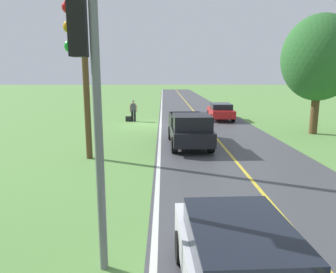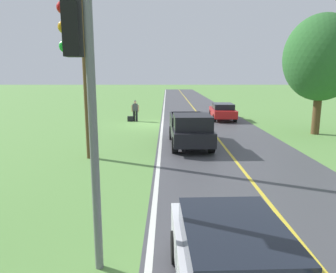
{
  "view_description": "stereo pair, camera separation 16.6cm",
  "coord_description": "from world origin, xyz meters",
  "px_view_note": "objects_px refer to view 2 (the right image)",
  "views": [
    {
      "loc": [
        -1.12,
        24.31,
        3.79
      ],
      "look_at": [
        -1.32,
        10.79,
        1.14
      ],
      "focal_mm": 33.65,
      "sensor_mm": 36.0,
      "label": 1
    },
    {
      "loc": [
        -1.28,
        24.31,
        3.79
      ],
      "look_at": [
        -1.32,
        10.79,
        1.14
      ],
      "focal_mm": 33.65,
      "sensor_mm": 36.0,
      "label": 2
    }
  ],
  "objects_px": {
    "tree_far_side_near": "(322,58)",
    "utility_pole_roadside": "(86,68)",
    "pickup_truck_passing": "(190,129)",
    "sedan_ahead_same_lane": "(235,267)",
    "sedan_near_oncoming": "(223,111)",
    "hitchhiker_walking": "(135,109)",
    "traffic_light_mast": "(83,88)",
    "suitcase_carried": "(130,119)"
  },
  "relations": [
    {
      "from": "traffic_light_mast",
      "to": "sedan_near_oncoming",
      "type": "xyz_separation_m",
      "value": [
        -6.26,
        -21.11,
        -2.8
      ]
    },
    {
      "from": "hitchhiker_walking",
      "to": "tree_far_side_near",
      "type": "xyz_separation_m",
      "value": [
        -12.28,
        5.8,
        3.84
      ]
    },
    {
      "from": "traffic_light_mast",
      "to": "utility_pole_roadside",
      "type": "distance_m",
      "value": 8.73
    },
    {
      "from": "sedan_near_oncoming",
      "to": "sedan_ahead_same_lane",
      "type": "relative_size",
      "value": 1.0
    },
    {
      "from": "sedan_ahead_same_lane",
      "to": "sedan_near_oncoming",
      "type": "bearing_deg",
      "value": -99.33
    },
    {
      "from": "suitcase_carried",
      "to": "sedan_ahead_same_lane",
      "type": "distance_m",
      "value": 21.69
    },
    {
      "from": "traffic_light_mast",
      "to": "pickup_truck_passing",
      "type": "bearing_deg",
      "value": -104.22
    },
    {
      "from": "tree_far_side_near",
      "to": "utility_pole_roadside",
      "type": "relative_size",
      "value": 0.91
    },
    {
      "from": "traffic_light_mast",
      "to": "sedan_ahead_same_lane",
      "type": "relative_size",
      "value": 1.16
    },
    {
      "from": "sedan_near_oncoming",
      "to": "sedan_ahead_same_lane",
      "type": "bearing_deg",
      "value": 80.67
    },
    {
      "from": "suitcase_carried",
      "to": "pickup_truck_passing",
      "type": "height_order",
      "value": "pickup_truck_passing"
    },
    {
      "from": "sedan_ahead_same_lane",
      "to": "utility_pole_roadside",
      "type": "distance_m",
      "value": 11.19
    },
    {
      "from": "traffic_light_mast",
      "to": "tree_far_side_near",
      "type": "distance_m",
      "value": 18.29
    },
    {
      "from": "hitchhiker_walking",
      "to": "traffic_light_mast",
      "type": "height_order",
      "value": "traffic_light_mast"
    },
    {
      "from": "suitcase_carried",
      "to": "utility_pole_roadside",
      "type": "bearing_deg",
      "value": -5.35
    },
    {
      "from": "pickup_truck_passing",
      "to": "sedan_ahead_same_lane",
      "type": "relative_size",
      "value": 1.22
    },
    {
      "from": "sedan_near_oncoming",
      "to": "tree_far_side_near",
      "type": "bearing_deg",
      "value": 126.25
    },
    {
      "from": "hitchhiker_walking",
      "to": "pickup_truck_passing",
      "type": "distance_m",
      "value": 10.16
    },
    {
      "from": "hitchhiker_walking",
      "to": "traffic_light_mast",
      "type": "distance_m",
      "value": 20.44
    },
    {
      "from": "suitcase_carried",
      "to": "tree_far_side_near",
      "type": "distance_m",
      "value": 14.65
    },
    {
      "from": "tree_far_side_near",
      "to": "suitcase_carried",
      "type": "bearing_deg",
      "value": -24.17
    },
    {
      "from": "tree_far_side_near",
      "to": "sedan_ahead_same_lane",
      "type": "bearing_deg",
      "value": 61.27
    },
    {
      "from": "pickup_truck_passing",
      "to": "utility_pole_roadside",
      "type": "relative_size",
      "value": 0.66
    },
    {
      "from": "hitchhiker_walking",
      "to": "suitcase_carried",
      "type": "relative_size",
      "value": 3.8
    },
    {
      "from": "hitchhiker_walking",
      "to": "suitcase_carried",
      "type": "height_order",
      "value": "hitchhiker_walking"
    },
    {
      "from": "suitcase_carried",
      "to": "utility_pole_roadside",
      "type": "xyz_separation_m",
      "value": [
        0.53,
        11.68,
        3.89
      ]
    },
    {
      "from": "suitcase_carried",
      "to": "traffic_light_mast",
      "type": "relative_size",
      "value": 0.09
    },
    {
      "from": "traffic_light_mast",
      "to": "suitcase_carried",
      "type": "bearing_deg",
      "value": -85.61
    },
    {
      "from": "utility_pole_roadside",
      "to": "sedan_near_oncoming",
      "type": "bearing_deg",
      "value": -123.36
    },
    {
      "from": "suitcase_carried",
      "to": "sedan_ahead_same_lane",
      "type": "height_order",
      "value": "sedan_ahead_same_lane"
    },
    {
      "from": "pickup_truck_passing",
      "to": "suitcase_carried",
      "type": "bearing_deg",
      "value": -65.2
    },
    {
      "from": "sedan_ahead_same_lane",
      "to": "utility_pole_roadside",
      "type": "relative_size",
      "value": 0.54
    },
    {
      "from": "hitchhiker_walking",
      "to": "traffic_light_mast",
      "type": "bearing_deg",
      "value": 93.19
    },
    {
      "from": "hitchhiker_walking",
      "to": "sedan_ahead_same_lane",
      "type": "height_order",
      "value": "hitchhiker_walking"
    },
    {
      "from": "hitchhiker_walking",
      "to": "utility_pole_roadside",
      "type": "relative_size",
      "value": 0.21
    },
    {
      "from": "sedan_near_oncoming",
      "to": "sedan_ahead_same_lane",
      "type": "height_order",
      "value": "same"
    },
    {
      "from": "sedan_near_oncoming",
      "to": "utility_pole_roadside",
      "type": "distance_m",
      "value": 15.52
    },
    {
      "from": "suitcase_carried",
      "to": "sedan_near_oncoming",
      "type": "xyz_separation_m",
      "value": [
        -7.8,
        -0.97,
        0.54
      ]
    },
    {
      "from": "tree_far_side_near",
      "to": "sedan_ahead_same_lane",
      "type": "height_order",
      "value": "tree_far_side_near"
    },
    {
      "from": "traffic_light_mast",
      "to": "utility_pole_roadside",
      "type": "xyz_separation_m",
      "value": [
        2.07,
        -8.46,
        0.55
      ]
    },
    {
      "from": "tree_far_side_near",
      "to": "utility_pole_roadside",
      "type": "distance_m",
      "value": 14.53
    },
    {
      "from": "hitchhiker_walking",
      "to": "sedan_near_oncoming",
      "type": "bearing_deg",
      "value": -173.28
    }
  ]
}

